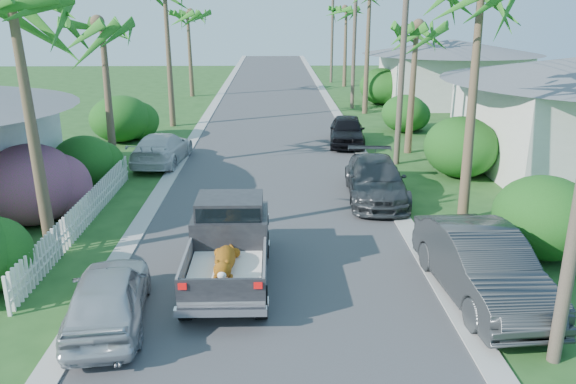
{
  "coord_description": "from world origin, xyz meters",
  "views": [
    {
      "loc": [
        0.06,
        -11.46,
        6.66
      ],
      "look_at": [
        0.47,
        4.69,
        1.4
      ],
      "focal_mm": 35.0,
      "sensor_mm": 36.0,
      "label": 1
    }
  ],
  "objects_px": {
    "house_right_near": "(576,119)",
    "utility_pole_b": "(403,60)",
    "palm_l_b": "(101,23)",
    "utility_pole_c": "(354,41)",
    "parked_car_ln": "(108,297)",
    "palm_r_d": "(347,9)",
    "house_right_far": "(450,75)",
    "palm_l_d": "(188,13)",
    "parked_car_rf": "(347,131)",
    "palm_r_b": "(417,26)",
    "pickup_truck": "(230,239)",
    "parked_car_lf": "(162,149)",
    "parked_car_rm": "(376,180)",
    "parked_car_rn": "(482,266)",
    "utility_pole_d": "(332,33)"
  },
  "relations": [
    {
      "from": "pickup_truck",
      "to": "parked_car_rm",
      "type": "bearing_deg",
      "value": 51.33
    },
    {
      "from": "parked_car_ln",
      "to": "house_right_far",
      "type": "relative_size",
      "value": 0.44
    },
    {
      "from": "parked_car_lf",
      "to": "parked_car_rf",
      "type": "bearing_deg",
      "value": -153.04
    },
    {
      "from": "parked_car_rn",
      "to": "parked_car_ln",
      "type": "relative_size",
      "value": 1.28
    },
    {
      "from": "palm_r_d",
      "to": "house_right_far",
      "type": "xyz_separation_m",
      "value": [
        6.5,
        -10.0,
        -4.62
      ]
    },
    {
      "from": "palm_r_b",
      "to": "utility_pole_b",
      "type": "bearing_deg",
      "value": -116.57
    },
    {
      "from": "palm_l_b",
      "to": "utility_pole_c",
      "type": "relative_size",
      "value": 0.82
    },
    {
      "from": "parked_car_rn",
      "to": "palm_r_b",
      "type": "height_order",
      "value": "palm_r_b"
    },
    {
      "from": "palm_l_d",
      "to": "house_right_near",
      "type": "height_order",
      "value": "palm_l_d"
    },
    {
      "from": "utility_pole_b",
      "to": "utility_pole_d",
      "type": "xyz_separation_m",
      "value": [
        0.0,
        30.0,
        0.0
      ]
    },
    {
      "from": "utility_pole_c",
      "to": "utility_pole_d",
      "type": "bearing_deg",
      "value": 90.0
    },
    {
      "from": "utility_pole_c",
      "to": "parked_car_rn",
      "type": "bearing_deg",
      "value": -91.25
    },
    {
      "from": "house_right_near",
      "to": "utility_pole_c",
      "type": "bearing_deg",
      "value": 114.82
    },
    {
      "from": "parked_car_ln",
      "to": "palm_l_d",
      "type": "height_order",
      "value": "palm_l_d"
    },
    {
      "from": "pickup_truck",
      "to": "palm_r_d",
      "type": "xyz_separation_m",
      "value": [
        7.6,
        37.99,
        5.73
      ]
    },
    {
      "from": "parked_car_rn",
      "to": "palm_r_d",
      "type": "height_order",
      "value": "palm_r_d"
    },
    {
      "from": "pickup_truck",
      "to": "parked_car_ln",
      "type": "relative_size",
      "value": 1.28
    },
    {
      "from": "palm_r_d",
      "to": "utility_pole_c",
      "type": "bearing_deg",
      "value": -94.29
    },
    {
      "from": "parked_car_ln",
      "to": "palm_l_b",
      "type": "xyz_separation_m",
      "value": [
        -3.2,
        12.4,
        5.47
      ]
    },
    {
      "from": "parked_car_ln",
      "to": "palm_r_d",
      "type": "xyz_separation_m",
      "value": [
        10.1,
        40.4,
        6.06
      ]
    },
    {
      "from": "utility_pole_c",
      "to": "palm_r_b",
      "type": "bearing_deg",
      "value": -85.6
    },
    {
      "from": "parked_car_rm",
      "to": "utility_pole_b",
      "type": "bearing_deg",
      "value": 72.9
    },
    {
      "from": "parked_car_rf",
      "to": "parked_car_rn",
      "type": "bearing_deg",
      "value": -80.17
    },
    {
      "from": "house_right_near",
      "to": "utility_pole_b",
      "type": "height_order",
      "value": "utility_pole_b"
    },
    {
      "from": "house_right_far",
      "to": "palm_r_d",
      "type": "bearing_deg",
      "value": 123.02
    },
    {
      "from": "utility_pole_b",
      "to": "palm_r_d",
      "type": "bearing_deg",
      "value": 88.09
    },
    {
      "from": "palm_r_b",
      "to": "house_right_far",
      "type": "bearing_deg",
      "value": 66.89
    },
    {
      "from": "palm_r_d",
      "to": "palm_r_b",
      "type": "bearing_deg",
      "value": -89.77
    },
    {
      "from": "palm_l_b",
      "to": "parked_car_rm",
      "type": "bearing_deg",
      "value": -20.26
    },
    {
      "from": "parked_car_rm",
      "to": "parked_car_ln",
      "type": "xyz_separation_m",
      "value": [
        -7.37,
        -8.5,
        -0.05
      ]
    },
    {
      "from": "palm_r_d",
      "to": "house_right_near",
      "type": "height_order",
      "value": "palm_r_d"
    },
    {
      "from": "parked_car_ln",
      "to": "utility_pole_d",
      "type": "height_order",
      "value": "utility_pole_d"
    },
    {
      "from": "parked_car_lf",
      "to": "palm_l_d",
      "type": "height_order",
      "value": "palm_l_d"
    },
    {
      "from": "parked_car_rf",
      "to": "parked_car_ln",
      "type": "bearing_deg",
      "value": -107.62
    },
    {
      "from": "palm_l_d",
      "to": "parked_car_ln",
      "type": "bearing_deg",
      "value": -85.18
    },
    {
      "from": "parked_car_rn",
      "to": "parked_car_ln",
      "type": "height_order",
      "value": "parked_car_rn"
    },
    {
      "from": "palm_r_b",
      "to": "house_right_far",
      "type": "xyz_separation_m",
      "value": [
        6.4,
        15.0,
        -3.83
      ]
    },
    {
      "from": "palm_l_b",
      "to": "utility_pole_d",
      "type": "height_order",
      "value": "utility_pole_d"
    },
    {
      "from": "palm_l_d",
      "to": "utility_pole_c",
      "type": "distance_m",
      "value": 13.63
    },
    {
      "from": "house_right_near",
      "to": "utility_pole_c",
      "type": "relative_size",
      "value": 1.0
    },
    {
      "from": "parked_car_rf",
      "to": "palm_r_d",
      "type": "bearing_deg",
      "value": 89.09
    },
    {
      "from": "parked_car_rn",
      "to": "parked_car_rm",
      "type": "bearing_deg",
      "value": 94.96
    },
    {
      "from": "pickup_truck",
      "to": "parked_car_lf",
      "type": "height_order",
      "value": "pickup_truck"
    },
    {
      "from": "pickup_truck",
      "to": "parked_car_rf",
      "type": "relative_size",
      "value": 1.19
    },
    {
      "from": "parked_car_rf",
      "to": "utility_pole_c",
      "type": "height_order",
      "value": "utility_pole_c"
    },
    {
      "from": "parked_car_lf",
      "to": "palm_r_b",
      "type": "relative_size",
      "value": 0.66
    },
    {
      "from": "palm_r_b",
      "to": "utility_pole_d",
      "type": "xyz_separation_m",
      "value": [
        -1.0,
        28.0,
        -1.35
      ]
    },
    {
      "from": "palm_l_d",
      "to": "pickup_truck",
      "type": "bearing_deg",
      "value": -80.42
    },
    {
      "from": "parked_car_rn",
      "to": "palm_l_d",
      "type": "distance_m",
      "value": 35.77
    },
    {
      "from": "utility_pole_c",
      "to": "utility_pole_d",
      "type": "distance_m",
      "value": 15.0
    }
  ]
}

